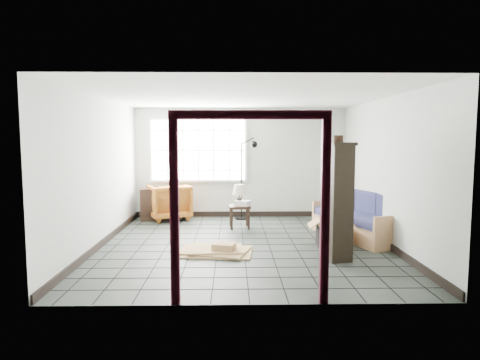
{
  "coord_description": "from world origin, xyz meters",
  "views": [
    {
      "loc": [
        -0.2,
        -7.46,
        1.9
      ],
      "look_at": [
        -0.06,
        0.3,
        1.13
      ],
      "focal_mm": 32.0,
      "sensor_mm": 36.0,
      "label": 1
    }
  ],
  "objects_px": {
    "side_table": "(240,209)",
    "armchair": "(169,200)",
    "futon_sofa": "(359,221)",
    "tall_shelf": "(337,201)"
  },
  "relations": [
    {
      "from": "side_table",
      "to": "tall_shelf",
      "type": "height_order",
      "value": "tall_shelf"
    },
    {
      "from": "side_table",
      "to": "armchair",
      "type": "bearing_deg",
      "value": 148.34
    },
    {
      "from": "futon_sofa",
      "to": "tall_shelf",
      "type": "relative_size",
      "value": 1.15
    },
    {
      "from": "armchair",
      "to": "futon_sofa",
      "type": "bearing_deg",
      "value": 130.48
    },
    {
      "from": "futon_sofa",
      "to": "tall_shelf",
      "type": "distance_m",
      "value": 1.74
    },
    {
      "from": "armchair",
      "to": "tall_shelf",
      "type": "xyz_separation_m",
      "value": [
        3.09,
        -3.34,
        0.48
      ]
    },
    {
      "from": "futon_sofa",
      "to": "side_table",
      "type": "bearing_deg",
      "value": 137.22
    },
    {
      "from": "side_table",
      "to": "futon_sofa",
      "type": "bearing_deg",
      "value": -22.12
    },
    {
      "from": "armchair",
      "to": "tall_shelf",
      "type": "distance_m",
      "value": 4.58
    },
    {
      "from": "side_table",
      "to": "tall_shelf",
      "type": "xyz_separation_m",
      "value": [
        1.47,
        -2.34,
        0.53
      ]
    }
  ]
}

